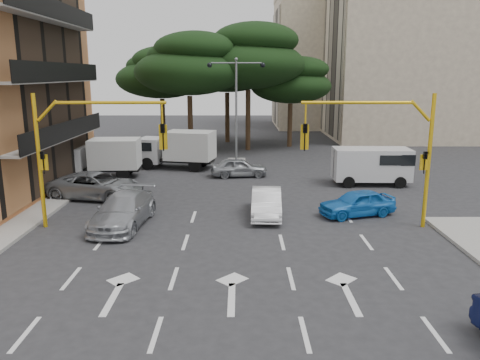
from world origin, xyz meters
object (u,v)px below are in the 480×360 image
object	(u,v)px
street_lamp_center	(236,93)
car_silver_cross_a	(96,186)
box_truck_a	(101,158)
car_white_hatch	(266,203)
car_silver_wagon	(123,210)
box_truck_b	(177,150)
van_white	(371,166)
car_blue_compact	(357,203)
car_silver_cross_b	(239,167)
signal_mast_left	(78,142)
signal_mast_right	(389,142)

from	to	relation	value
street_lamp_center	car_silver_cross_a	world-z (taller)	street_lamp_center
car_silver_cross_a	box_truck_a	xyz separation A→B (m)	(-1.25, 5.34, 0.57)
street_lamp_center	box_truck_a	size ratio (longest dim) A/B	1.47
car_white_hatch	car_silver_cross_a	distance (m)	9.88
car_silver_cross_a	car_silver_wagon	bearing A→B (deg)	-139.20
box_truck_a	box_truck_b	size ratio (longest dim) A/B	0.94
car_silver_cross_a	box_truck_a	distance (m)	5.52
car_silver_cross_a	van_white	bearing A→B (deg)	-66.62
car_white_hatch	box_truck_a	xyz separation A→B (m)	(-10.56, 8.68, 0.64)
car_blue_compact	van_white	bearing A→B (deg)	142.05
car_silver_wagon	van_white	bearing A→B (deg)	36.46
street_lamp_center	car_white_hatch	size ratio (longest dim) A/B	1.93
car_white_hatch	car_silver_cross_a	world-z (taller)	car_silver_cross_a
car_silver_cross_b	car_silver_wagon	bearing A→B (deg)	146.59
car_white_hatch	box_truck_b	size ratio (longest dim) A/B	0.72
signal_mast_left	car_silver_cross_b	distance (m)	13.14
car_blue_compact	car_white_hatch	bearing A→B (deg)	-106.68
street_lamp_center	car_silver_wagon	bearing A→B (deg)	-110.11
signal_mast_left	box_truck_b	size ratio (longest dim) A/B	1.07
signal_mast_left	car_silver_cross_a	distance (m)	6.00
car_blue_compact	car_silver_cross_b	bearing A→B (deg)	-164.40
car_silver_wagon	signal_mast_right	bearing A→B (deg)	4.36
car_silver_wagon	car_silver_cross_b	bearing A→B (deg)	68.53
signal_mast_left	box_truck_b	bearing A→B (deg)	79.69
car_white_hatch	van_white	xyz separation A→B (m)	(6.92, 6.70, 0.50)
car_silver_cross_b	box_truck_a	world-z (taller)	box_truck_a
signal_mast_right	car_white_hatch	distance (m)	6.38
box_truck_a	car_blue_compact	bearing A→B (deg)	-122.69
street_lamp_center	car_silver_cross_a	bearing A→B (deg)	-130.72
car_silver_cross_b	car_silver_cross_a	bearing A→B (deg)	118.60
box_truck_a	van_white	bearing A→B (deg)	-99.28
signal_mast_right	car_blue_compact	size ratio (longest dim) A/B	1.59
signal_mast_right	car_silver_wagon	distance (m)	12.28
box_truck_b	van_white	bearing A→B (deg)	-99.60
car_white_hatch	car_silver_cross_a	bearing A→B (deg)	163.22
box_truck_a	signal_mast_left	bearing A→B (deg)	-170.86
street_lamp_center	box_truck_a	distance (m)	10.55
car_blue_compact	signal_mast_right	bearing A→B (deg)	7.29
car_silver_cross_b	box_truck_b	size ratio (longest dim) A/B	0.67
box_truck_b	car_silver_wagon	bearing A→B (deg)	-170.85
car_silver_cross_a	van_white	xyz separation A→B (m)	(16.22, 3.37, 0.44)
car_silver_wagon	box_truck_a	size ratio (longest dim) A/B	0.95
street_lamp_center	car_silver_cross_a	size ratio (longest dim) A/B	1.48
car_silver_wagon	box_truck_b	xyz separation A→B (m)	(0.71, 13.32, 0.65)
car_silver_cross_b	box_truck_b	bearing A→B (deg)	51.02
car_silver_cross_a	box_truck_b	world-z (taller)	box_truck_b
street_lamp_center	van_white	size ratio (longest dim) A/B	1.66
signal_mast_left	car_blue_compact	world-z (taller)	signal_mast_left
box_truck_a	car_silver_wagon	bearing A→B (deg)	-161.63
signal_mast_right	car_silver_wagon	xyz separation A→B (m)	(-11.86, 0.19, -3.15)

